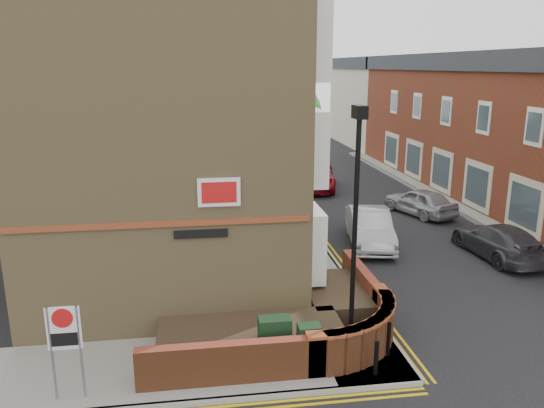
% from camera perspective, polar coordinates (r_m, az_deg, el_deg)
% --- Properties ---
extents(ground, '(120.00, 120.00, 0.00)m').
position_cam_1_polar(ground, '(12.81, 2.62, -19.94)').
color(ground, black).
rests_on(ground, ground).
extents(pavement_corner, '(13.00, 3.00, 0.12)m').
position_cam_1_polar(pavement_corner, '(13.94, -13.58, -16.95)').
color(pavement_corner, gray).
rests_on(pavement_corner, ground).
extents(pavement_main, '(2.00, 32.00, 0.12)m').
position_cam_1_polar(pavement_main, '(27.61, 0.44, -0.48)').
color(pavement_main, gray).
rests_on(pavement_main, ground).
extents(pavement_far, '(4.00, 40.00, 0.12)m').
position_cam_1_polar(pavement_far, '(28.70, 23.69, -1.16)').
color(pavement_far, gray).
rests_on(pavement_far, ground).
extents(kerb_side, '(13.00, 0.15, 0.12)m').
position_cam_1_polar(kerb_side, '(12.69, -14.19, -20.48)').
color(kerb_side, gray).
rests_on(kerb_side, ground).
extents(kerb_main_near, '(0.15, 32.00, 0.12)m').
position_cam_1_polar(kerb_main_near, '(27.78, 2.48, -0.40)').
color(kerb_main_near, gray).
rests_on(kerb_main_near, ground).
extents(kerb_main_far, '(0.15, 40.00, 0.12)m').
position_cam_1_polar(kerb_main_far, '(27.71, 20.17, -1.35)').
color(kerb_main_far, gray).
rests_on(kerb_main_far, ground).
extents(yellow_lines_main, '(0.28, 32.00, 0.01)m').
position_cam_1_polar(yellow_lines_main, '(27.84, 2.98, -0.49)').
color(yellow_lines_main, gold).
rests_on(yellow_lines_main, ground).
extents(corner_building, '(8.95, 10.40, 13.60)m').
position_cam_1_polar(corner_building, '(18.39, -10.94, 11.14)').
color(corner_building, '#967F50').
rests_on(corner_building, ground).
extents(garden_wall, '(6.80, 6.00, 1.20)m').
position_cam_1_polar(garden_wall, '(14.90, 0.75, -14.55)').
color(garden_wall, brown).
rests_on(garden_wall, ground).
extents(lamppost, '(0.25, 0.50, 6.30)m').
position_cam_1_polar(lamppost, '(12.73, 8.87, -3.49)').
color(lamppost, black).
rests_on(lamppost, pavement_corner).
extents(utility_cabinet_large, '(0.80, 0.45, 1.20)m').
position_cam_1_polar(utility_cabinet_large, '(13.48, 0.28, -14.43)').
color(utility_cabinet_large, '#163219').
rests_on(utility_cabinet_large, pavement_corner).
extents(utility_cabinet_small, '(0.55, 0.40, 1.10)m').
position_cam_1_polar(utility_cabinet_small, '(13.37, 3.99, -14.96)').
color(utility_cabinet_small, '#163219').
rests_on(utility_cabinet_small, pavement_corner).
extents(bollard_near, '(0.11, 0.11, 0.90)m').
position_cam_1_polar(bollard_near, '(13.30, 11.14, -15.90)').
color(bollard_near, black).
rests_on(bollard_near, pavement_corner).
extents(bollard_far, '(0.11, 0.11, 0.90)m').
position_cam_1_polar(bollard_far, '(14.14, 12.41, -14.00)').
color(bollard_far, black).
rests_on(bollard_far, pavement_corner).
extents(zone_sign, '(0.72, 0.07, 2.20)m').
position_cam_1_polar(zone_sign, '(12.56, -21.43, -13.05)').
color(zone_sign, slate).
rests_on(zone_sign, pavement_corner).
extents(far_terrace, '(5.40, 30.40, 8.00)m').
position_cam_1_polar(far_terrace, '(32.13, 22.99, 7.74)').
color(far_terrace, brown).
rests_on(far_terrace, ground).
extents(far_terrace_cream, '(5.40, 12.40, 8.00)m').
position_cam_1_polar(far_terrace_cream, '(51.20, 10.76, 10.80)').
color(far_terrace_cream, beige).
rests_on(far_terrace_cream, ground).
extents(tree_near, '(3.64, 3.65, 6.70)m').
position_cam_1_polar(tree_near, '(24.86, 1.15, 8.72)').
color(tree_near, '#382B1E').
rests_on(tree_near, pavement_main).
extents(tree_mid, '(4.03, 4.03, 7.42)m').
position_cam_1_polar(tree_mid, '(32.71, -1.19, 11.02)').
color(tree_mid, '#382B1E').
rests_on(tree_mid, pavement_main).
extents(tree_far, '(3.81, 3.81, 7.00)m').
position_cam_1_polar(tree_far, '(40.66, -2.62, 11.32)').
color(tree_far, '#382B1E').
rests_on(tree_far, pavement_main).
extents(traffic_light_assembly, '(0.20, 0.16, 4.20)m').
position_cam_1_polar(traffic_light_assembly, '(35.91, -1.12, 7.47)').
color(traffic_light_assembly, black).
rests_on(traffic_light_assembly, pavement_main).
extents(silver_car_near, '(2.39, 4.78, 1.50)m').
position_cam_1_polar(silver_car_near, '(22.40, 10.46, -2.51)').
color(silver_car_near, '#A8A8B0').
rests_on(silver_car_near, ground).
extents(red_car_main, '(3.54, 5.79, 1.50)m').
position_cam_1_polar(red_car_main, '(32.33, 4.48, 2.97)').
color(red_car_main, maroon).
rests_on(red_car_main, ground).
extents(grey_car_far, '(2.11, 4.66, 1.33)m').
position_cam_1_polar(grey_car_far, '(22.49, 23.17, -3.65)').
color(grey_car_far, '#343339').
rests_on(grey_car_far, ground).
extents(silver_car_far, '(2.89, 4.34, 1.37)m').
position_cam_1_polar(silver_car_far, '(27.54, 15.65, 0.27)').
color(silver_car_far, '#93959A').
rests_on(silver_car_far, ground).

